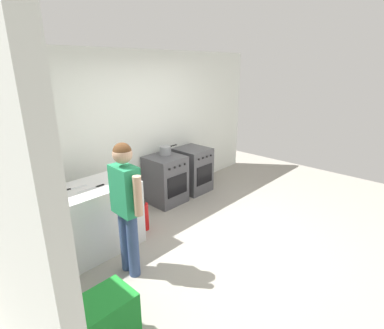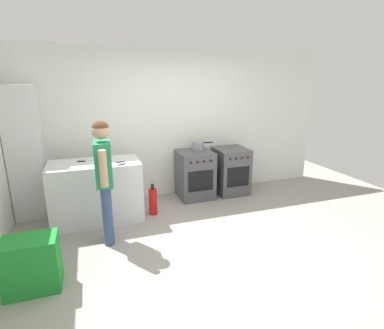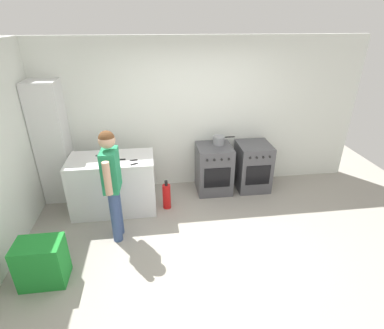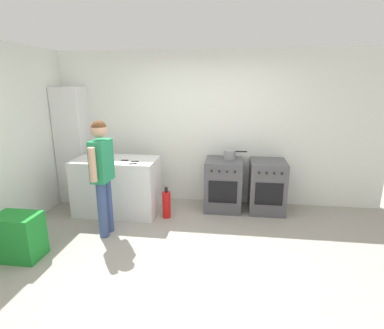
% 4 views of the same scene
% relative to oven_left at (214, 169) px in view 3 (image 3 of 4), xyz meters
% --- Properties ---
extents(ground_plane, '(8.00, 8.00, 0.00)m').
position_rel_oven_left_xyz_m(ground_plane, '(-0.35, -1.58, -0.43)').
color(ground_plane, gray).
extents(back_wall, '(6.00, 0.10, 2.60)m').
position_rel_oven_left_xyz_m(back_wall, '(-0.35, 0.37, 0.87)').
color(back_wall, silver).
rests_on(back_wall, ground).
extents(counter_unit, '(1.30, 0.70, 0.90)m').
position_rel_oven_left_xyz_m(counter_unit, '(-1.70, -0.38, 0.02)').
color(counter_unit, silver).
rests_on(counter_unit, ground).
extents(oven_left, '(0.60, 0.62, 0.85)m').
position_rel_oven_left_xyz_m(oven_left, '(0.00, 0.00, 0.00)').
color(oven_left, '#4C4C51').
rests_on(oven_left, ground).
extents(oven_right, '(0.57, 0.62, 0.85)m').
position_rel_oven_left_xyz_m(oven_right, '(0.71, -0.00, -0.00)').
color(oven_right, '#4C4C51').
rests_on(oven_right, ground).
extents(pot, '(0.38, 0.20, 0.15)m').
position_rel_oven_left_xyz_m(pot, '(0.09, 0.09, 0.50)').
color(pot, gray).
rests_on(pot, oven_left).
extents(knife_chef, '(0.31, 0.08, 0.01)m').
position_rel_oven_left_xyz_m(knife_chef, '(-1.79, -0.28, 0.48)').
color(knife_chef, silver).
rests_on(knife_chef, counter_unit).
extents(knife_carving, '(0.31, 0.17, 0.01)m').
position_rel_oven_left_xyz_m(knife_carving, '(-1.24, -0.60, 0.48)').
color(knife_carving, silver).
rests_on(knife_carving, counter_unit).
extents(knife_paring, '(0.21, 0.05, 0.01)m').
position_rel_oven_left_xyz_m(knife_paring, '(-1.37, -0.51, 0.48)').
color(knife_paring, silver).
rests_on(knife_paring, counter_unit).
extents(knife_bread, '(0.35, 0.04, 0.01)m').
position_rel_oven_left_xyz_m(knife_bread, '(-1.63, -0.45, 0.48)').
color(knife_bread, silver).
rests_on(knife_bread, counter_unit).
extents(person, '(0.22, 0.57, 1.60)m').
position_rel_oven_left_xyz_m(person, '(-1.59, -1.12, 0.52)').
color(person, '#384C7A').
rests_on(person, ground).
extents(fire_extinguisher, '(0.13, 0.13, 0.50)m').
position_rel_oven_left_xyz_m(fire_extinguisher, '(-0.87, -0.48, -0.21)').
color(fire_extinguisher, red).
rests_on(fire_extinguisher, ground).
extents(recycling_crate_lower, '(0.52, 0.36, 0.28)m').
position_rel_oven_left_xyz_m(recycling_crate_lower, '(-2.38, -1.83, -0.29)').
color(recycling_crate_lower, '#1E842D').
rests_on(recycling_crate_lower, ground).
extents(recycling_crate_upper, '(0.52, 0.36, 0.28)m').
position_rel_oven_left_xyz_m(recycling_crate_upper, '(-2.38, -1.83, -0.01)').
color(recycling_crate_upper, '#1E842D').
rests_on(recycling_crate_upper, recycling_crate_lower).
extents(larder_cabinet, '(0.48, 0.44, 2.00)m').
position_rel_oven_left_xyz_m(larder_cabinet, '(-2.65, 0.10, 0.57)').
color(larder_cabinet, silver).
rests_on(larder_cabinet, ground).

